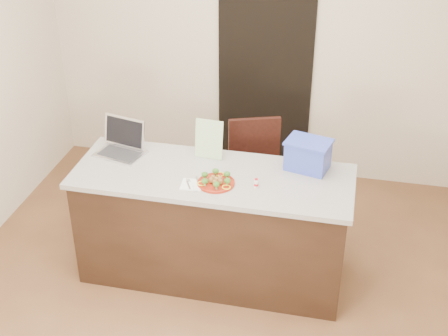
% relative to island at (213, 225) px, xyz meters
% --- Properties ---
extents(ground, '(4.00, 4.00, 0.00)m').
position_rel_island_xyz_m(ground, '(0.00, -0.25, -0.46)').
color(ground, brown).
rests_on(ground, ground).
extents(room_shell, '(4.00, 4.00, 4.00)m').
position_rel_island_xyz_m(room_shell, '(0.00, -0.25, 1.16)').
color(room_shell, white).
rests_on(room_shell, ground).
extents(doorway, '(0.90, 0.02, 2.00)m').
position_rel_island_xyz_m(doorway, '(0.10, 1.73, 0.54)').
color(doorway, black).
rests_on(doorway, ground).
extents(island, '(2.06, 0.76, 0.92)m').
position_rel_island_xyz_m(island, '(0.00, 0.00, 0.00)').
color(island, black).
rests_on(island, ground).
extents(plate, '(0.27, 0.27, 0.02)m').
position_rel_island_xyz_m(plate, '(0.06, -0.13, 0.47)').
color(plate, maroon).
rests_on(plate, island).
extents(meatballs, '(0.10, 0.09, 0.04)m').
position_rel_island_xyz_m(meatballs, '(0.06, -0.13, 0.49)').
color(meatballs, brown).
rests_on(meatballs, plate).
extents(broccoli, '(0.22, 0.22, 0.04)m').
position_rel_island_xyz_m(broccoli, '(0.06, -0.13, 0.51)').
color(broccoli, '#234D14').
rests_on(broccoli, plate).
extents(pepper_rings, '(0.24, 0.23, 0.01)m').
position_rel_island_xyz_m(pepper_rings, '(0.06, -0.13, 0.48)').
color(pepper_rings, yellow).
rests_on(pepper_rings, plate).
extents(napkin, '(0.16, 0.16, 0.01)m').
position_rel_island_xyz_m(napkin, '(-0.11, -0.18, 0.46)').
color(napkin, silver).
rests_on(napkin, island).
extents(fork, '(0.06, 0.14, 0.00)m').
position_rel_island_xyz_m(fork, '(-0.13, -0.17, 0.47)').
color(fork, silver).
rests_on(fork, napkin).
extents(knife, '(0.06, 0.19, 0.01)m').
position_rel_island_xyz_m(knife, '(-0.08, -0.19, 0.47)').
color(knife, silver).
rests_on(knife, napkin).
extents(yogurt_bottle, '(0.03, 0.03, 0.07)m').
position_rel_island_xyz_m(yogurt_bottle, '(0.34, -0.10, 0.49)').
color(yogurt_bottle, beige).
rests_on(yogurt_bottle, island).
extents(laptop, '(0.41, 0.36, 0.25)m').
position_rel_island_xyz_m(laptop, '(-0.77, 0.19, 0.53)').
color(laptop, silver).
rests_on(laptop, island).
extents(leaflet, '(0.22, 0.07, 0.31)m').
position_rel_island_xyz_m(leaflet, '(-0.08, 0.24, 0.61)').
color(leaflet, white).
rests_on(leaflet, island).
extents(blue_box, '(0.37, 0.30, 0.23)m').
position_rel_island_xyz_m(blue_box, '(0.67, 0.24, 0.57)').
color(blue_box, '#3243B5').
rests_on(blue_box, island).
extents(chair, '(0.56, 0.58, 1.00)m').
position_rel_island_xyz_m(chair, '(0.17, 0.72, 0.10)').
color(chair, black).
rests_on(chair, ground).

